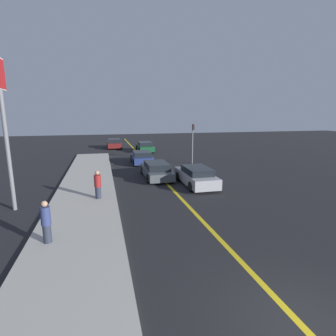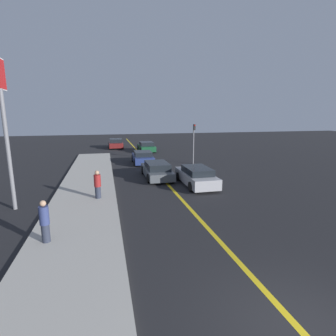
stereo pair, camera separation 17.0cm
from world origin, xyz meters
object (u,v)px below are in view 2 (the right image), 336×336
(pedestrian_near_curb, at_px, (45,221))
(car_near_right_lane, at_px, (196,176))
(roadside_sign, at_px, (2,102))
(car_oncoming_far, at_px, (116,144))
(car_ahead_center, at_px, (157,170))
(traffic_light, at_px, (194,140))
(car_far_distant, at_px, (143,157))
(car_parked_left_lot, at_px, (146,147))
(pedestrian_mid_group, at_px, (98,184))

(pedestrian_near_curb, bearing_deg, car_near_right_lane, 39.09)
(pedestrian_near_curb, bearing_deg, roadside_sign, 117.97)
(car_oncoming_far, distance_m, roadside_sign, 24.82)
(roadside_sign, bearing_deg, car_near_right_lane, 11.92)
(car_near_right_lane, xyz_separation_m, car_ahead_center, (-2.21, 2.68, -0.03))
(car_ahead_center, distance_m, traffic_light, 6.78)
(car_far_distant, bearing_deg, car_parked_left_lot, 79.90)
(car_near_right_lane, distance_m, pedestrian_near_curb, 10.60)
(car_near_right_lane, height_order, car_ahead_center, car_near_right_lane)
(car_near_right_lane, distance_m, car_ahead_center, 3.48)
(pedestrian_near_curb, bearing_deg, car_ahead_center, 57.31)
(car_far_distant, xyz_separation_m, roadside_sign, (-8.16, -11.02, 4.73))
(car_near_right_lane, xyz_separation_m, car_far_distant, (-2.42, 8.79, -0.03))
(car_far_distant, relative_size, pedestrian_mid_group, 2.51)
(car_near_right_lane, relative_size, car_ahead_center, 0.99)
(car_near_right_lane, height_order, car_far_distant, car_near_right_lane)
(pedestrian_near_curb, bearing_deg, traffic_light, 53.14)
(car_near_right_lane, relative_size, pedestrian_mid_group, 2.90)
(car_far_distant, distance_m, car_parked_left_lot, 8.27)
(roadside_sign, bearing_deg, pedestrian_mid_group, 5.90)
(traffic_light, height_order, roadside_sign, roadside_sign)
(car_ahead_center, height_order, pedestrian_mid_group, pedestrian_mid_group)
(car_oncoming_far, xyz_separation_m, pedestrian_mid_group, (-1.99, -23.17, 0.27))
(car_near_right_lane, xyz_separation_m, car_parked_left_lot, (-0.80, 16.90, -0.00))
(car_oncoming_far, bearing_deg, car_ahead_center, -82.76)
(car_far_distant, bearing_deg, pedestrian_near_curb, -109.31)
(car_parked_left_lot, bearing_deg, pedestrian_mid_group, -107.36)
(car_far_distant, distance_m, car_oncoming_far, 12.74)
(car_far_distant, xyz_separation_m, pedestrian_near_curb, (-5.80, -15.47, 0.34))
(traffic_light, bearing_deg, car_near_right_lane, -107.47)
(car_parked_left_lot, xyz_separation_m, car_oncoming_far, (-3.68, 4.47, 0.03))
(pedestrian_mid_group, bearing_deg, roadside_sign, -174.10)
(pedestrian_near_curb, bearing_deg, car_oncoming_far, 82.38)
(pedestrian_mid_group, bearing_deg, car_oncoming_far, 85.10)
(pedestrian_mid_group, bearing_deg, pedestrian_near_curb, -109.88)
(car_ahead_center, height_order, traffic_light, traffic_light)
(car_ahead_center, xyz_separation_m, pedestrian_mid_group, (-4.25, -4.49, 0.33))
(car_ahead_center, bearing_deg, car_far_distant, 92.17)
(roadside_sign, bearing_deg, traffic_light, 36.71)
(pedestrian_mid_group, xyz_separation_m, traffic_light, (8.79, 9.20, 1.44))
(car_near_right_lane, height_order, car_oncoming_far, car_oncoming_far)
(pedestrian_near_curb, relative_size, traffic_light, 0.42)
(traffic_light, xyz_separation_m, roadside_sign, (-12.91, -9.63, 2.96))
(car_far_distant, relative_size, roadside_sign, 0.54)
(car_ahead_center, xyz_separation_m, traffic_light, (4.54, 4.71, 1.78))
(car_ahead_center, xyz_separation_m, car_oncoming_far, (-2.26, 18.68, 0.06))
(car_near_right_lane, bearing_deg, pedestrian_mid_group, -164.45)
(roadside_sign, bearing_deg, car_ahead_center, 30.44)
(car_far_distant, bearing_deg, pedestrian_mid_group, -109.62)
(car_parked_left_lot, xyz_separation_m, roadside_sign, (-9.79, -19.13, 4.70))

